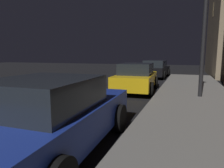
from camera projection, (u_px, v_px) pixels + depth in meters
The scene contains 4 objects.
car_blue at pixel (51, 115), 3.71m from camera, with size 2.24×4.22×1.43m.
car_yellow_cab at pixel (136, 77), 10.08m from camera, with size 2.15×4.14×1.43m.
car_black at pixel (155, 69), 16.38m from camera, with size 2.16×4.34×1.43m.
street_lamp at pixel (206, 9), 7.60m from camera, with size 0.44×0.44×5.23m.
Camera 1 is at (5.20, -0.49, 1.83)m, focal length 31.38 mm.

